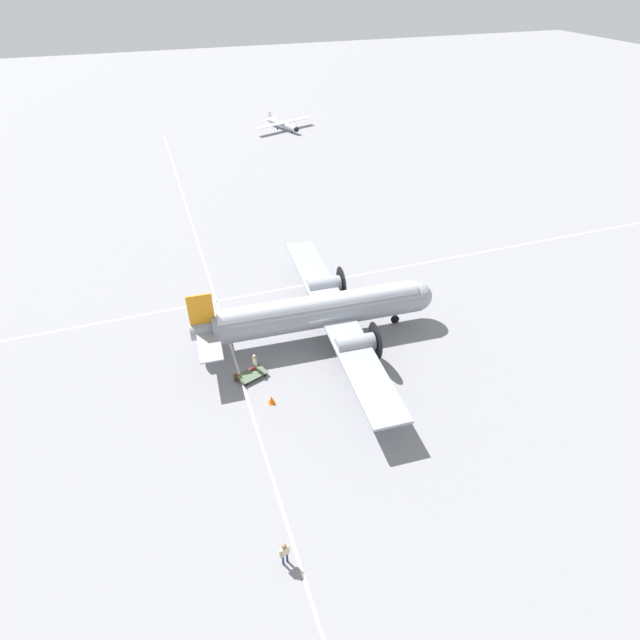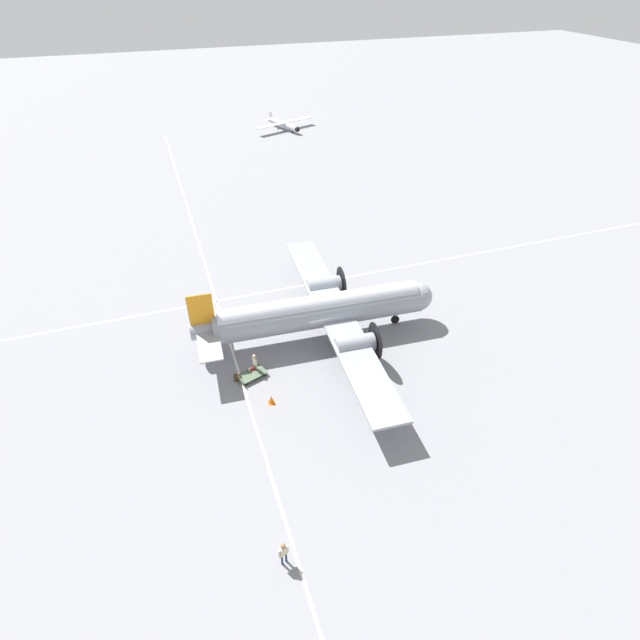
# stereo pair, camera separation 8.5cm
# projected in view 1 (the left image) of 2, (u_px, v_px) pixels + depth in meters

# --- Properties ---
(ground_plane) EXTENTS (300.00, 300.00, 0.00)m
(ground_plane) POSITION_uv_depth(u_px,v_px,m) (320.00, 336.00, 40.15)
(ground_plane) COLOR gray
(apron_line_eastwest) EXTENTS (120.00, 0.16, 0.01)m
(apron_line_eastwest) POSITION_uv_depth(u_px,v_px,m) (293.00, 287.00, 45.92)
(apron_line_eastwest) COLOR silver
(apron_line_eastwest) RESTS_ON ground_plane
(apron_line_northsouth) EXTENTS (0.16, 120.00, 0.01)m
(apron_line_northsouth) POSITION_uv_depth(u_px,v_px,m) (233.00, 354.00, 38.29)
(apron_line_northsouth) COLOR silver
(apron_line_northsouth) RESTS_ON ground_plane
(airliner_main) EXTENTS (19.33, 24.28, 5.53)m
(airliner_main) POSITION_uv_depth(u_px,v_px,m) (325.00, 310.00, 38.77)
(airliner_main) COLOR #9399A3
(airliner_main) RESTS_ON ground_plane
(crew_foreground) EXTENTS (0.56, 0.29, 1.69)m
(crew_foreground) POSITION_uv_depth(u_px,v_px,m) (285.00, 552.00, 24.67)
(crew_foreground) COLOR navy
(crew_foreground) RESTS_ON ground_plane
(passenger_boarding) EXTENTS (0.27, 0.57, 1.68)m
(passenger_boarding) POSITION_uv_depth(u_px,v_px,m) (255.00, 362.00, 36.06)
(passenger_boarding) COLOR #473D2D
(passenger_boarding) RESTS_ON ground_plane
(suitcase_near_door) EXTENTS (0.48, 0.20, 0.53)m
(suitcase_near_door) POSITION_uv_depth(u_px,v_px,m) (253.00, 370.00, 36.49)
(suitcase_near_door) COLOR maroon
(suitcase_near_door) RESTS_ON ground_plane
(suitcase_upright_spare) EXTENTS (0.48, 0.18, 0.65)m
(suitcase_upright_spare) POSITION_uv_depth(u_px,v_px,m) (237.00, 377.00, 35.79)
(suitcase_upright_spare) COLOR #47331E
(suitcase_upright_spare) RESTS_ON ground_plane
(baggage_cart) EXTENTS (2.35, 1.80, 0.56)m
(baggage_cart) POSITION_uv_depth(u_px,v_px,m) (252.00, 374.00, 36.09)
(baggage_cart) COLOR #4C6047
(baggage_cart) RESTS_ON ground_plane
(light_aircraft_distant) EXTENTS (10.98, 8.47, 2.15)m
(light_aircraft_distant) POSITION_uv_depth(u_px,v_px,m) (283.00, 124.00, 85.60)
(light_aircraft_distant) COLOR #B7BCC6
(light_aircraft_distant) RESTS_ON ground_plane
(traffic_cone) EXTENTS (0.48, 0.48, 0.63)m
(traffic_cone) POSITION_uv_depth(u_px,v_px,m) (272.00, 400.00, 34.04)
(traffic_cone) COLOR orange
(traffic_cone) RESTS_ON ground_plane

